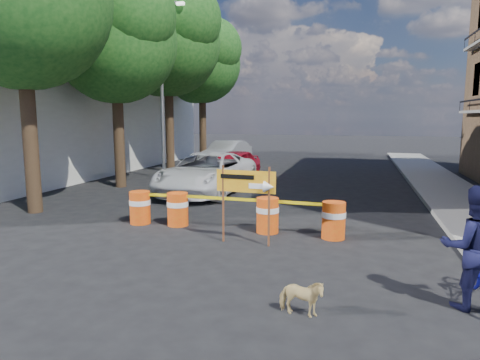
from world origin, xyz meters
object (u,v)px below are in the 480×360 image
Objects in this scene: barrel_mid_left at (178,208)px; sedan_silver at (227,154)px; barrel_mid_right at (268,214)px; barrel_far_right at (334,219)px; barrel_far_left at (140,207)px; suv_white at (207,173)px; pedestrian at (473,248)px; dog at (301,297)px; sedan_red at (233,165)px; detour_sign at (253,188)px.

barrel_mid_left is 0.20× the size of sedan_silver.
barrel_far_right is (1.65, -0.11, 0.00)m from barrel_mid_right.
suv_white is (0.17, 5.00, 0.31)m from barrel_far_left.
barrel_mid_left is at bearing -31.02° from pedestrian.
barrel_mid_left is 1.31× the size of dog.
sedan_red is at bearing -60.92° from pedestrian.
pedestrian is (7.47, -3.42, 0.49)m from barrel_far_left.
suv_white is 8.97m from sedan_silver.
detour_sign is at bearing -65.43° from sedan_red.
detour_sign is (2.38, -1.17, 0.86)m from barrel_mid_left.
dog is 13.81m from sedan_red.
barrel_far_left is 5.01m from suv_white.
dog is at bearing -41.27° from barrel_far_left.
sedan_red is at bearing 113.42° from detour_sign.
suv_white reaches higher than barrel_mid_left.
suv_white is (-4.83, 9.39, 0.49)m from dog.
sedan_red is (-0.92, 8.47, 0.23)m from barrel_mid_left.
barrel_far_right is 2.20m from detour_sign.
barrel_mid_right is at bearing -1.29° from barrel_mid_left.
barrel_mid_left is 2.49m from barrel_mid_right.
sedan_red reaches higher than barrel_far_right.
detour_sign is 0.32× the size of suv_white.
suv_white reaches higher than sedan_red.
detour_sign is 6.95m from suv_white.
barrel_mid_right is at bearing -52.65° from suv_white.
pedestrian is 19.49m from sedan_silver.
pedestrian is at bearing -55.95° from sedan_silver.
barrel_far_left is 3.58m from barrel_mid_right.
sedan_red reaches higher than barrel_mid_right.
sedan_red reaches higher than barrel_mid_left.
barrel_mid_left is at bearing -76.49° from suv_white.
barrel_far_right is 1.31× the size of dog.
sedan_silver is (-9.20, 17.18, -0.20)m from pedestrian.
barrel_mid_left is 0.49× the size of detour_sign.
pedestrian reaches higher than barrel_mid_left.
pedestrian is at bearing -28.70° from barrel_mid_left.
detour_sign is 10.21m from sedan_red.
pedestrian reaches higher than suv_white.
barrel_mid_left reaches higher than dog.
barrel_mid_right is 1.65m from barrel_far_right.
suv_white is 1.22× the size of sedan_silver.
barrel_far_left is 6.66m from dog.
pedestrian is at bearing -24.58° from barrel_far_left.
barrel_mid_left and barrel_far_right have the same top height.
detour_sign reaches higher than suv_white.
sedan_red reaches higher than barrel_far_left.
sedan_silver is at bearing 101.66° from barrel_mid_left.
barrel_far_left is at bearing 179.02° from barrel_far_right.
suv_white reaches higher than barrel_far_right.
suv_white reaches higher than barrel_mid_right.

